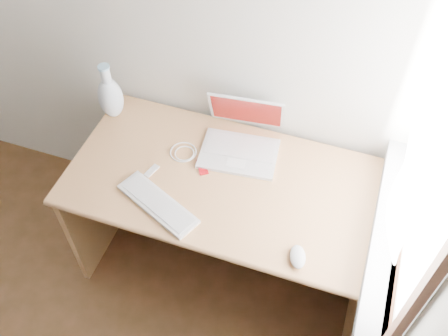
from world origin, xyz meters
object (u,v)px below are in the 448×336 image
(vase, at_px, (110,96))
(desk, at_px, (233,195))
(external_keyboard, at_px, (158,204))
(laptop, at_px, (242,140))

(vase, bearing_deg, desk, -10.65)
(desk, bearing_deg, external_keyboard, -128.09)
(laptop, bearing_deg, vase, 173.40)
(external_keyboard, bearing_deg, desk, 75.62)
(laptop, relative_size, vase, 1.24)
(desk, bearing_deg, vase, 169.35)
(desk, bearing_deg, laptop, 90.95)
(laptop, distance_m, external_keyboard, 0.47)
(desk, distance_m, external_keyboard, 0.43)
(desk, relative_size, laptop, 3.79)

